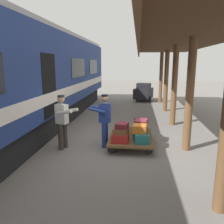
# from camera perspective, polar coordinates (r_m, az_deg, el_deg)

# --- Properties ---
(ground_plane) EXTENTS (60.00, 60.00, 0.00)m
(ground_plane) POSITION_cam_1_polar(r_m,az_deg,el_deg) (7.44, 2.29, -8.73)
(ground_plane) COLOR slate
(platform_canopy) EXTENTS (3.20, 18.94, 3.56)m
(platform_canopy) POSITION_cam_1_polar(r_m,az_deg,el_deg) (7.12, 19.27, 16.41)
(platform_canopy) COLOR brown
(platform_canopy) RESTS_ON ground_plane
(train_car) EXTENTS (3.03, 20.40, 4.00)m
(train_car) POSITION_cam_1_polar(r_m,az_deg,el_deg) (8.18, -25.27, 6.85)
(train_car) COLOR navy
(train_car) RESTS_ON ground_plane
(luggage_cart) EXTENTS (1.38, 2.09, 0.30)m
(luggage_cart) POSITION_cam_1_polar(r_m,az_deg,el_deg) (7.61, 4.78, -6.22)
(luggage_cart) COLOR brown
(luggage_cart) RESTS_ON ground_plane
(suitcase_red_plastic) EXTENTS (0.50, 0.59, 0.25)m
(suitcase_red_plastic) POSITION_cam_1_polar(r_m,az_deg,el_deg) (7.03, 2.09, -6.30)
(suitcase_red_plastic) COLOR #AD231E
(suitcase_red_plastic) RESTS_ON luggage_cart
(suitcase_tan_vintage) EXTENTS (0.44, 0.47, 0.21)m
(suitcase_tan_vintage) POSITION_cam_1_polar(r_m,az_deg,el_deg) (8.12, 7.14, -4.01)
(suitcase_tan_vintage) COLOR tan
(suitcase_tan_vintage) RESTS_ON luggage_cart
(suitcase_slate_roller) EXTENTS (0.43, 0.58, 0.29)m
(suitcase_slate_roller) POSITION_cam_1_polar(r_m,az_deg,el_deg) (8.12, 2.74, -3.62)
(suitcase_slate_roller) COLOR #4C515B
(suitcase_slate_roller) RESTS_ON luggage_cart
(suitcase_navy_fabric) EXTENTS (0.49, 0.51, 0.20)m
(suitcase_navy_fabric) POSITION_cam_1_polar(r_m,az_deg,el_deg) (7.57, 7.17, -5.27)
(suitcase_navy_fabric) COLOR navy
(suitcase_navy_fabric) RESTS_ON luggage_cart
(suitcase_teal_softside) EXTENTS (0.50, 0.65, 0.28)m
(suitcase_teal_softside) POSITION_cam_1_polar(r_m,az_deg,el_deg) (7.01, 7.21, -6.32)
(suitcase_teal_softside) COLOR #1E666B
(suitcase_teal_softside) RESTS_ON luggage_cart
(suitcase_gray_aluminum) EXTENTS (0.50, 0.61, 0.26)m
(suitcase_gray_aluminum) POSITION_cam_1_polar(r_m,az_deg,el_deg) (7.57, 2.44, -4.90)
(suitcase_gray_aluminum) COLOR #9EA0A5
(suitcase_gray_aluminum) RESTS_ON luggage_cart
(suitcase_orange_carryall) EXTENTS (0.45, 0.45, 0.24)m
(suitcase_orange_carryall) POSITION_cam_1_polar(r_m,az_deg,el_deg) (6.96, 6.93, -4.18)
(suitcase_orange_carryall) COLOR #CC6B23
(suitcase_orange_carryall) RESTS_ON suitcase_teal_softside
(suitcase_yellow_case) EXTENTS (0.41, 0.57, 0.18)m
(suitcase_yellow_case) POSITION_cam_1_polar(r_m,az_deg,el_deg) (7.53, 7.23, -3.84)
(suitcase_yellow_case) COLOR gold
(suitcase_yellow_case) RESTS_ON suitcase_navy_fabric
(suitcase_black_hardshell) EXTENTS (0.43, 0.47, 0.20)m
(suitcase_black_hardshell) POSITION_cam_1_polar(r_m,az_deg,el_deg) (8.06, 7.07, -2.61)
(suitcase_black_hardshell) COLOR black
(suitcase_black_hardshell) RESTS_ON suitcase_tan_vintage
(suitcase_brown_leather) EXTENTS (0.48, 0.50, 0.17)m
(suitcase_brown_leather) POSITION_cam_1_polar(r_m,az_deg,el_deg) (6.94, 2.27, -4.73)
(suitcase_brown_leather) COLOR brown
(suitcase_brown_leather) RESTS_ON suitcase_red_plastic
(suitcase_burgundy_valise) EXTENTS (0.48, 0.61, 0.17)m
(suitcase_burgundy_valise) POSITION_cam_1_polar(r_m,az_deg,el_deg) (7.52, 7.34, -2.51)
(suitcase_burgundy_valise) COLOR maroon
(suitcase_burgundy_valise) RESTS_ON suitcase_yellow_case
(suitcase_maroon_trunk) EXTENTS (0.41, 0.47, 0.16)m
(suitcase_maroon_trunk) POSITION_cam_1_polar(r_m,az_deg,el_deg) (6.89, 2.53, -3.43)
(suitcase_maroon_trunk) COLOR maroon
(suitcase_maroon_trunk) RESTS_ON suitcase_brown_leather
(porter_in_overalls) EXTENTS (0.68, 0.45, 1.70)m
(porter_in_overalls) POSITION_cam_1_polar(r_m,az_deg,el_deg) (7.22, -1.96, -1.69)
(porter_in_overalls) COLOR navy
(porter_in_overalls) RESTS_ON ground_plane
(porter_by_door) EXTENTS (0.73, 0.57, 1.70)m
(porter_by_door) POSITION_cam_1_polar(r_m,az_deg,el_deg) (7.19, -12.28, -2.02)
(porter_by_door) COLOR #332D28
(porter_by_door) RESTS_ON ground_plane
(baggage_tug) EXTENTS (1.50, 1.92, 1.30)m
(baggage_tug) POSITION_cam_1_polar(r_m,az_deg,el_deg) (16.55, 7.90, 4.93)
(baggage_tug) COLOR black
(baggage_tug) RESTS_ON ground_plane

